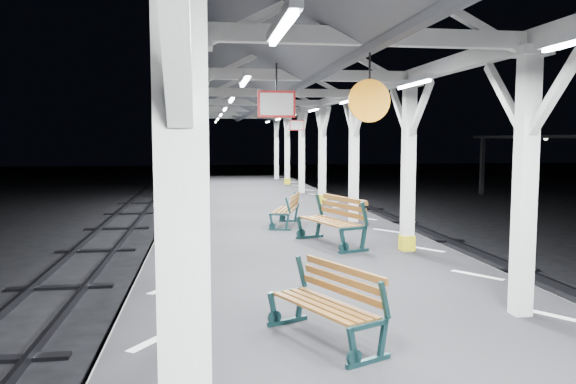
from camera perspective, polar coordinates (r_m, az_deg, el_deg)
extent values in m
plane|color=black|center=(9.17, 4.20, -15.06)|extent=(120.00, 120.00, 0.00)
cube|color=black|center=(9.01, 4.23, -12.09)|extent=(6.00, 50.00, 1.00)
cube|color=silver|center=(8.68, -11.96, -9.41)|extent=(1.00, 48.00, 0.01)
cube|color=silver|center=(9.70, 18.66, -8.00)|extent=(1.00, 48.00, 0.01)
cube|color=#2D2D33|center=(9.30, -24.67, -14.75)|extent=(0.08, 60.00, 0.16)
cube|color=silver|center=(2.45, -10.47, -9.09)|extent=(0.22, 0.22, 3.20)
cube|color=silver|center=(2.98, -10.50, 15.77)|extent=(0.10, 0.99, 0.99)
cube|color=silver|center=(6.41, -9.28, -0.10)|extent=(0.22, 0.22, 3.20)
cube|color=silver|center=(6.46, -9.51, 14.71)|extent=(0.40, 0.40, 0.12)
cube|color=silver|center=(6.95, -9.37, 9.82)|extent=(0.10, 0.99, 0.99)
cube|color=silver|center=(5.85, -9.52, 10.65)|extent=(0.10, 0.99, 0.99)
cube|color=silver|center=(10.39, -9.00, 2.01)|extent=(0.22, 0.22, 3.20)
cube|color=silver|center=(10.43, -9.14, 11.15)|extent=(0.40, 0.40, 0.12)
cube|color=gold|center=(10.57, -8.88, -5.70)|extent=(0.26, 0.26, 0.30)
cube|color=silver|center=(10.94, -9.07, 8.20)|extent=(0.10, 0.99, 0.99)
cube|color=silver|center=(9.84, -9.13, 8.52)|extent=(0.10, 0.99, 0.99)
cube|color=silver|center=(14.39, -8.88, 2.95)|extent=(0.22, 0.22, 3.20)
cube|color=silver|center=(14.41, -8.97, 9.56)|extent=(0.40, 0.40, 0.12)
cube|color=silver|center=(14.94, -8.93, 7.45)|extent=(0.10, 0.99, 0.99)
cube|color=silver|center=(13.84, -8.96, 7.61)|extent=(0.10, 0.99, 0.99)
cube|color=silver|center=(18.39, -8.81, 3.48)|extent=(0.22, 0.22, 3.20)
cube|color=silver|center=(18.41, -8.88, 8.65)|extent=(0.40, 0.40, 0.12)
cube|color=gold|center=(18.49, -8.74, -0.92)|extent=(0.26, 0.26, 0.30)
cube|color=silver|center=(18.93, -8.85, 7.02)|extent=(0.10, 0.99, 0.99)
cube|color=silver|center=(17.83, -8.87, 7.12)|extent=(0.10, 0.99, 0.99)
cube|color=silver|center=(22.38, -8.76, 3.82)|extent=(0.22, 0.22, 3.20)
cube|color=silver|center=(22.40, -8.82, 8.07)|extent=(0.40, 0.40, 0.12)
cube|color=silver|center=(22.93, -8.80, 6.73)|extent=(0.10, 0.99, 0.99)
cube|color=silver|center=(21.83, -8.81, 6.80)|extent=(0.10, 0.99, 0.99)
cube|color=silver|center=(26.38, -8.73, 4.06)|extent=(0.22, 0.22, 3.20)
cube|color=silver|center=(26.40, -8.78, 7.66)|extent=(0.40, 0.40, 0.12)
cube|color=gold|center=(26.45, -8.68, 0.98)|extent=(0.26, 0.26, 0.30)
cube|color=silver|center=(26.93, -8.76, 6.53)|extent=(0.10, 0.99, 0.99)
cube|color=silver|center=(25.83, -8.77, 6.58)|extent=(0.10, 0.99, 0.99)
cube|color=silver|center=(30.38, -8.71, 4.24)|extent=(0.22, 0.22, 3.20)
cube|color=silver|center=(30.39, -8.75, 7.37)|extent=(0.40, 0.40, 0.12)
cube|color=silver|center=(30.93, -8.73, 6.39)|extent=(0.10, 0.99, 0.99)
cube|color=silver|center=(29.83, -8.74, 6.42)|extent=(0.10, 0.99, 0.99)
cube|color=silver|center=(7.50, 22.93, 0.34)|extent=(0.22, 0.22, 3.20)
cube|color=silver|center=(7.55, 23.41, 12.99)|extent=(0.40, 0.40, 0.12)
cube|color=silver|center=(7.97, 21.16, 8.96)|extent=(0.10, 0.99, 0.99)
cube|color=silver|center=(7.04, 25.64, 9.30)|extent=(0.10, 0.99, 0.99)
cube|color=silver|center=(11.10, 12.13, 2.17)|extent=(0.22, 0.22, 3.20)
cube|color=silver|center=(11.14, 12.30, 10.73)|extent=(0.40, 0.40, 0.12)
cube|color=gold|center=(11.27, 11.98, -5.05)|extent=(0.26, 0.26, 0.30)
cube|color=silver|center=(11.62, 11.28, 8.00)|extent=(0.10, 0.99, 0.99)
cube|color=silver|center=(10.59, 13.31, 8.22)|extent=(0.10, 0.99, 0.99)
cube|color=silver|center=(14.91, 6.71, 3.06)|extent=(0.22, 0.22, 3.20)
cube|color=silver|center=(14.93, 6.78, 9.44)|extent=(0.40, 0.40, 0.12)
cube|color=silver|center=(15.44, 6.22, 7.42)|extent=(0.10, 0.99, 0.99)
cube|color=silver|center=(14.38, 7.34, 7.55)|extent=(0.10, 0.99, 0.99)
cube|color=silver|center=(18.80, 3.50, 3.58)|extent=(0.22, 0.22, 3.20)
cube|color=silver|center=(18.82, 3.53, 8.63)|extent=(0.40, 0.40, 0.12)
cube|color=gold|center=(18.90, 3.48, -0.73)|extent=(0.26, 0.26, 0.30)
cube|color=silver|center=(19.33, 3.18, 7.04)|extent=(0.10, 0.99, 0.99)
cube|color=silver|center=(18.26, 3.89, 7.13)|extent=(0.10, 0.99, 0.99)
cube|color=silver|center=(22.72, 1.40, 3.91)|extent=(0.22, 0.22, 3.20)
cube|color=silver|center=(22.74, 1.41, 8.09)|extent=(0.40, 0.40, 0.12)
cube|color=silver|center=(23.26, 1.17, 6.78)|extent=(0.10, 0.99, 0.99)
cube|color=silver|center=(22.18, 1.65, 6.84)|extent=(0.10, 0.99, 0.99)
cube|color=silver|center=(26.67, -0.08, 4.14)|extent=(0.22, 0.22, 3.20)
cube|color=silver|center=(26.68, -0.08, 7.70)|extent=(0.40, 0.40, 0.12)
cube|color=gold|center=(26.74, -0.08, 1.09)|extent=(0.26, 0.26, 0.30)
cube|color=silver|center=(27.21, -0.25, 6.59)|extent=(0.10, 0.99, 0.99)
cube|color=silver|center=(26.13, 0.10, 6.63)|extent=(0.10, 0.99, 0.99)
cube|color=silver|center=(30.63, -1.18, 4.31)|extent=(0.22, 0.22, 3.20)
cube|color=silver|center=(30.64, -1.19, 7.41)|extent=(0.40, 0.40, 0.12)
cube|color=silver|center=(31.18, -1.32, 6.44)|extent=(0.10, 0.99, 0.99)
cube|color=silver|center=(30.09, -1.05, 6.48)|extent=(0.10, 0.99, 0.99)
cube|color=silver|center=(8.46, -9.29, 13.32)|extent=(0.18, 48.00, 0.24)
cube|color=silver|center=(9.32, 16.78, 12.42)|extent=(0.18, 48.00, 0.24)
cube|color=silver|center=(6.76, 8.34, 15.35)|extent=(4.20, 0.14, 0.20)
cube|color=silver|center=(10.61, 1.95, 11.77)|extent=(4.20, 0.14, 0.20)
cube|color=silver|center=(14.55, -0.96, 10.06)|extent=(4.20, 0.14, 0.20)
cube|color=silver|center=(18.51, -2.61, 9.06)|extent=(4.20, 0.14, 0.20)
cube|color=silver|center=(22.49, -3.67, 8.42)|extent=(4.20, 0.14, 0.20)
cube|color=silver|center=(26.47, -4.41, 7.97)|extent=(4.20, 0.14, 0.20)
cube|color=silver|center=(30.46, -4.96, 7.63)|extent=(4.20, 0.14, 0.20)
cube|color=#46474D|center=(8.57, -4.45, 16.93)|extent=(2.80, 49.00, 1.45)
cube|color=#46474D|center=(9.13, 12.74, 16.10)|extent=(2.80, 49.00, 1.45)
cube|color=silver|center=(4.51, -0.59, 16.81)|extent=(0.10, 1.35, 0.08)
cube|color=white|center=(4.50, -0.59, 16.19)|extent=(0.05, 1.25, 0.05)
cube|color=silver|center=(8.44, -4.41, 11.47)|extent=(0.10, 1.35, 0.08)
cube|color=white|center=(8.44, -4.41, 11.13)|extent=(0.05, 1.25, 0.05)
cube|color=silver|center=(12.42, -5.76, 9.52)|extent=(0.10, 1.35, 0.08)
cube|color=white|center=(12.42, -5.75, 9.29)|extent=(0.05, 1.25, 0.05)
cube|color=silver|center=(16.41, -6.44, 8.52)|extent=(0.10, 1.35, 0.08)
cube|color=white|center=(16.41, -6.44, 8.35)|extent=(0.05, 1.25, 0.05)
cube|color=silver|center=(20.40, -6.86, 7.91)|extent=(0.10, 1.35, 0.08)
cube|color=white|center=(20.40, -6.86, 7.77)|extent=(0.05, 1.25, 0.05)
cube|color=silver|center=(24.40, -7.14, 7.50)|extent=(0.10, 1.35, 0.08)
cube|color=white|center=(24.40, -7.13, 7.38)|extent=(0.05, 1.25, 0.05)
cube|color=silver|center=(28.40, -7.34, 7.20)|extent=(0.10, 1.35, 0.08)
cube|color=white|center=(28.39, -7.34, 7.10)|extent=(0.05, 1.25, 0.05)
cube|color=silver|center=(9.01, 12.63, 10.97)|extent=(0.10, 1.35, 0.08)
cube|color=white|center=(9.01, 12.62, 10.66)|extent=(0.05, 1.25, 0.05)
cube|color=silver|center=(12.82, 6.10, 9.39)|extent=(0.10, 1.35, 0.08)
cube|color=white|center=(12.81, 6.09, 9.17)|extent=(0.05, 1.25, 0.05)
cube|color=silver|center=(16.71, 2.60, 8.49)|extent=(0.10, 1.35, 0.08)
cube|color=white|center=(16.71, 2.60, 8.32)|extent=(0.05, 1.25, 0.05)
cube|color=silver|center=(20.65, 0.44, 7.92)|extent=(0.10, 1.35, 0.08)
cube|color=white|center=(20.64, 0.44, 7.78)|extent=(0.05, 1.25, 0.05)
cube|color=silver|center=(24.60, -1.02, 7.52)|extent=(0.10, 1.35, 0.08)
cube|color=white|center=(24.60, -1.02, 7.40)|extent=(0.05, 1.25, 0.05)
cube|color=silver|center=(28.57, -2.07, 7.23)|extent=(0.10, 1.35, 0.08)
cube|color=white|center=(28.57, -2.07, 7.13)|extent=(0.05, 1.25, 0.05)
cylinder|color=black|center=(6.71, 8.30, 12.57)|extent=(0.02, 0.02, 0.30)
cylinder|color=orange|center=(6.67, 8.25, 9.16)|extent=(0.50, 0.04, 0.50)
cylinder|color=black|center=(7.51, -1.18, 11.62)|extent=(0.02, 0.02, 0.36)
cube|color=red|center=(7.48, -1.17, 8.92)|extent=(0.50, 0.03, 0.35)
cube|color=white|center=(7.48, -1.17, 8.92)|extent=(0.44, 0.04, 0.29)
cylinder|color=black|center=(19.22, 0.92, 7.86)|extent=(0.02, 0.02, 0.36)
cube|color=red|center=(19.21, 0.92, 6.80)|extent=(0.50, 0.03, 0.35)
cube|color=white|center=(19.21, 0.92, 6.80)|extent=(0.44, 0.05, 0.29)
cube|color=black|center=(34.33, 19.13, 2.54)|extent=(0.20, 0.20, 3.30)
sphere|color=silver|center=(29.11, 24.72, 4.97)|extent=(0.20, 0.20, 0.20)
sphere|color=silver|center=(34.29, 19.21, 5.16)|extent=(0.20, 0.20, 0.20)
cube|color=#122F30|center=(5.82, 8.17, -16.66)|extent=(0.52, 0.28, 0.05)
cube|color=#122F30|center=(5.63, 6.61, -15.43)|extent=(0.15, 0.10, 0.42)
cube|color=#122F30|center=(5.87, 9.58, -14.58)|extent=(0.13, 0.09, 0.42)
cube|color=#122F30|center=(5.76, 9.78, -10.79)|extent=(0.15, 0.10, 0.40)
cube|color=#122F30|center=(6.91, -0.06, -12.99)|extent=(0.52, 0.28, 0.05)
cube|color=#122F30|center=(6.75, -1.51, -11.82)|extent=(0.15, 0.10, 0.42)
cube|color=#122F30|center=(6.95, 1.22, -11.30)|extent=(0.13, 0.09, 0.42)
cube|color=#122F30|center=(6.85, 1.36, -8.07)|extent=(0.15, 0.10, 0.40)
cube|color=brown|center=(6.12, 2.30, -11.68)|extent=(0.65, 1.29, 0.03)
cube|color=brown|center=(6.19, 3.21, -11.50)|extent=(0.65, 1.29, 0.03)
cube|color=brown|center=(6.25, 4.10, -11.31)|extent=(0.65, 1.29, 0.03)
cube|color=brown|center=(6.32, 4.97, -11.13)|extent=(0.65, 1.29, 0.03)
cube|color=brown|center=(6.33, 5.44, -9.93)|extent=(0.62, 1.28, 0.09)
cube|color=brown|center=(6.31, 5.58, -8.86)|extent=(0.62, 1.28, 0.09)
cube|color=brown|center=(6.29, 5.72, -7.79)|extent=(0.62, 1.28, 0.09)
cube|color=#122F30|center=(11.02, 6.68, -5.99)|extent=(0.65, 0.27, 0.07)
cube|color=#122F30|center=(10.85, 5.61, -4.96)|extent=(0.18, 0.11, 0.51)
cube|color=#122F30|center=(11.10, 7.66, -4.75)|extent=(0.16, 0.10, 0.52)
cube|color=#122F30|center=(11.04, 7.79, -2.24)|extent=(0.19, 0.11, 0.49)
cube|color=#122F30|center=(12.52, 2.22, -4.57)|extent=(0.65, 0.27, 0.07)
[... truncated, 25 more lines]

